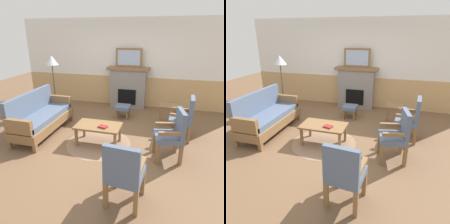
# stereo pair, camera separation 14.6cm
# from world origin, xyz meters

# --- Properties ---
(ground_plane) EXTENTS (14.00, 14.00, 0.00)m
(ground_plane) POSITION_xyz_m (0.00, 0.00, 0.00)
(ground_plane) COLOR brown
(wall_back) EXTENTS (7.20, 0.14, 2.70)m
(wall_back) POSITION_xyz_m (0.00, 2.60, 1.31)
(wall_back) COLOR white
(wall_back) RESTS_ON ground_plane
(fireplace) EXTENTS (1.30, 0.44, 1.28)m
(fireplace) POSITION_xyz_m (0.00, 2.35, 0.65)
(fireplace) COLOR gray
(fireplace) RESTS_ON ground_plane
(framed_picture) EXTENTS (0.80, 0.04, 0.56)m
(framed_picture) POSITION_xyz_m (0.00, 2.35, 1.56)
(framed_picture) COLOR brown
(framed_picture) RESTS_ON fireplace
(couch) EXTENTS (0.70, 1.80, 0.98)m
(couch) POSITION_xyz_m (-1.64, -0.01, 0.40)
(couch) COLOR brown
(couch) RESTS_ON ground_plane
(coffee_table) EXTENTS (0.96, 0.56, 0.44)m
(coffee_table) POSITION_xyz_m (-0.16, -0.18, 0.39)
(coffee_table) COLOR brown
(coffee_table) RESTS_ON ground_plane
(round_rug) EXTENTS (1.39, 1.39, 0.01)m
(round_rug) POSITION_xyz_m (-0.16, -0.18, 0.00)
(round_rug) COLOR #896B51
(round_rug) RESTS_ON ground_plane
(book_on_table) EXTENTS (0.21, 0.17, 0.03)m
(book_on_table) POSITION_xyz_m (-0.03, -0.27, 0.46)
(book_on_table) COLOR maroon
(book_on_table) RESTS_ON coffee_table
(footstool) EXTENTS (0.40, 0.40, 0.36)m
(footstool) POSITION_xyz_m (0.04, 1.39, 0.28)
(footstool) COLOR brown
(footstool) RESTS_ON ground_plane
(armchair_near_fireplace) EXTENTS (0.56, 0.56, 0.98)m
(armchair_near_fireplace) POSITION_xyz_m (1.34, -0.37, 0.54)
(armchair_near_fireplace) COLOR brown
(armchair_near_fireplace) RESTS_ON ground_plane
(armchair_by_window_left) EXTENTS (0.52, 0.52, 0.98)m
(armchair_by_window_left) POSITION_xyz_m (1.60, 0.53, 0.54)
(armchair_by_window_left) COLOR brown
(armchair_by_window_left) RESTS_ON ground_plane
(armchair_front_left) EXTENTS (0.52, 0.52, 0.98)m
(armchair_front_left) POSITION_xyz_m (0.71, -1.72, 0.54)
(armchair_front_left) COLOR brown
(armchair_front_left) RESTS_ON ground_plane
(side_table) EXTENTS (0.44, 0.44, 0.55)m
(side_table) POSITION_xyz_m (1.25, 1.23, 0.43)
(side_table) COLOR brown
(side_table) RESTS_ON ground_plane
(floor_lamp_by_couch) EXTENTS (0.36, 0.36, 1.68)m
(floor_lamp_by_couch) POSITION_xyz_m (-1.97, 1.25, 1.45)
(floor_lamp_by_couch) COLOR #332D28
(floor_lamp_by_couch) RESTS_ON ground_plane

